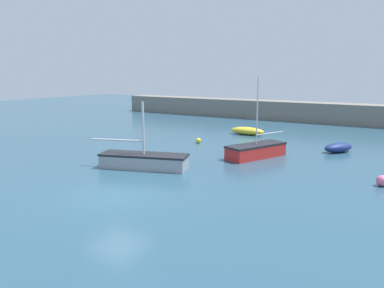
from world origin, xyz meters
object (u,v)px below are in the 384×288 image
at_px(open_tender_yellow, 247,131).
at_px(sailboat_short_mast, 256,150).
at_px(fishing_dinghy_green, 338,147).
at_px(sailboat_twin_hulled, 144,161).
at_px(mooring_buoy_pink, 382,181).
at_px(mooring_buoy_yellow, 198,140).

relative_size(open_tender_yellow, sailboat_short_mast, 0.60).
bearing_deg(fishing_dinghy_green, sailboat_twin_hulled, 172.83).
distance_m(fishing_dinghy_green, open_tender_yellow, 9.17).
relative_size(fishing_dinghy_green, mooring_buoy_pink, 4.73).
bearing_deg(mooring_buoy_yellow, mooring_buoy_pink, -20.43).
xyz_separation_m(fishing_dinghy_green, mooring_buoy_pink, (3.44, -7.27, -0.06)).
xyz_separation_m(open_tender_yellow, sailboat_short_mast, (4.19, -8.19, 0.12)).
bearing_deg(open_tender_yellow, sailboat_twin_hulled, 89.34).
distance_m(sailboat_twin_hulled, mooring_buoy_yellow, 8.56).
bearing_deg(sailboat_short_mast, mooring_buoy_pink, 92.84).
height_order(mooring_buoy_pink, mooring_buoy_yellow, mooring_buoy_pink).
relative_size(sailboat_twin_hulled, mooring_buoy_pink, 10.53).
height_order(sailboat_twin_hulled, mooring_buoy_yellow, sailboat_twin_hulled).
relative_size(open_tender_yellow, mooring_buoy_yellow, 7.63).
height_order(fishing_dinghy_green, sailboat_short_mast, sailboat_short_mast).
bearing_deg(mooring_buoy_pink, sailboat_twin_hulled, -164.29).
xyz_separation_m(sailboat_twin_hulled, sailboat_short_mast, (4.45, 6.08, 0.02)).
height_order(sailboat_twin_hulled, sailboat_short_mast, sailboat_short_mast).
relative_size(sailboat_short_mast, mooring_buoy_pink, 9.57).
xyz_separation_m(open_tender_yellow, mooring_buoy_pink, (11.88, -10.86, -0.07)).
distance_m(sailboat_twin_hulled, mooring_buoy_pink, 12.61).
distance_m(mooring_buoy_pink, mooring_buoy_yellow, 14.42).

